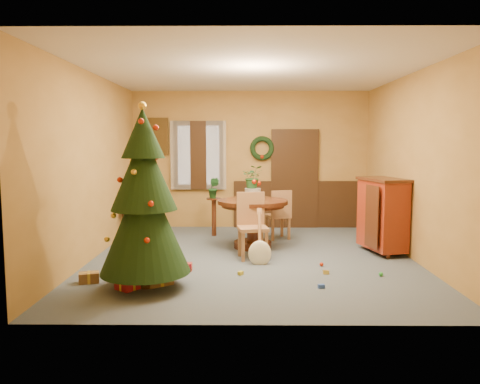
{
  "coord_description": "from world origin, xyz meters",
  "views": [
    {
      "loc": [
        -0.13,
        -7.25,
        1.81
      ],
      "look_at": [
        -0.2,
        0.4,
        1.01
      ],
      "focal_mm": 35.0,
      "sensor_mm": 36.0,
      "label": 1
    }
  ],
  "objects_px": {
    "chair_near": "(252,223)",
    "christmas_tree": "(144,201)",
    "writing_desk": "(138,206)",
    "sideboard": "(382,213)",
    "dining_table": "(253,214)"
  },
  "relations": [
    {
      "from": "sideboard",
      "to": "chair_near",
      "type": "bearing_deg",
      "value": -171.23
    },
    {
      "from": "dining_table",
      "to": "christmas_tree",
      "type": "xyz_separation_m",
      "value": [
        -1.38,
        -2.29,
        0.51
      ]
    },
    {
      "from": "dining_table",
      "to": "chair_near",
      "type": "relative_size",
      "value": 1.17
    },
    {
      "from": "sideboard",
      "to": "writing_desk",
      "type": "bearing_deg",
      "value": 164.89
    },
    {
      "from": "christmas_tree",
      "to": "sideboard",
      "type": "distance_m",
      "value": 4.03
    },
    {
      "from": "chair_near",
      "to": "christmas_tree",
      "type": "bearing_deg",
      "value": -130.29
    },
    {
      "from": "chair_near",
      "to": "christmas_tree",
      "type": "relative_size",
      "value": 0.45
    },
    {
      "from": "dining_table",
      "to": "writing_desk",
      "type": "distance_m",
      "value": 2.31
    },
    {
      "from": "chair_near",
      "to": "christmas_tree",
      "type": "xyz_separation_m",
      "value": [
        -1.35,
        -1.6,
        0.54
      ]
    },
    {
      "from": "dining_table",
      "to": "christmas_tree",
      "type": "bearing_deg",
      "value": -121.07
    },
    {
      "from": "writing_desk",
      "to": "christmas_tree",
      "type": "bearing_deg",
      "value": -75.66
    },
    {
      "from": "chair_near",
      "to": "writing_desk",
      "type": "bearing_deg",
      "value": 145.13
    },
    {
      "from": "writing_desk",
      "to": "sideboard",
      "type": "distance_m",
      "value": 4.45
    },
    {
      "from": "christmas_tree",
      "to": "writing_desk",
      "type": "bearing_deg",
      "value": 104.34
    },
    {
      "from": "dining_table",
      "to": "christmas_tree",
      "type": "distance_m",
      "value": 2.72
    }
  ]
}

